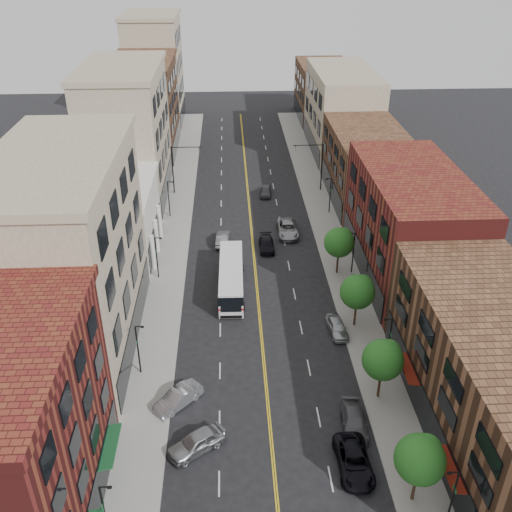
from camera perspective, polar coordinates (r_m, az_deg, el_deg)
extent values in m
plane|color=black|center=(46.37, 1.51, -17.74)|extent=(220.00, 220.00, 0.00)
cube|color=gray|center=(74.84, -8.12, 2.33)|extent=(4.00, 110.00, 0.15)
cube|color=gray|center=(75.57, 7.16, 2.68)|extent=(4.00, 110.00, 0.15)
cube|color=maroon|center=(39.73, -24.06, -16.75)|extent=(10.00, 16.00, 14.00)
cube|color=gray|center=(52.85, -18.15, -0.32)|extent=(10.00, 22.00, 18.00)
cube|color=silver|center=(70.61, -14.26, 3.48)|extent=(10.00, 14.00, 8.00)
cube|color=gray|center=(84.34, -12.73, 11.67)|extent=(10.00, 20.00, 18.00)
cube|color=#513320|center=(103.73, -11.02, 14.33)|extent=(10.00, 20.00, 15.00)
cube|color=gray|center=(120.54, -10.09, 17.76)|extent=(10.00, 16.00, 20.00)
cube|color=#513320|center=(47.07, 23.16, -11.48)|extent=(10.00, 26.00, 10.00)
cube|color=maroon|center=(65.06, 15.12, 2.99)|extent=(10.00, 22.00, 12.00)
cube|color=#513320|center=(83.97, 11.05, 8.87)|extent=(10.00, 20.00, 10.00)
cube|color=gray|center=(102.86, 8.56, 14.12)|extent=(10.00, 22.00, 14.00)
cube|color=#513320|center=(122.28, 6.77, 16.00)|extent=(10.00, 18.00, 11.00)
cylinder|color=black|center=(43.07, 15.55, -21.32)|extent=(0.22, 0.22, 2.50)
sphere|color=#19581A|center=(41.10, 16.06, -18.97)|extent=(3.40, 3.40, 3.40)
sphere|color=#19581A|center=(41.12, 16.69, -18.00)|extent=(2.04, 2.04, 2.04)
cylinder|color=black|center=(49.60, 12.23, -12.46)|extent=(0.22, 0.22, 2.50)
sphere|color=#19581A|center=(47.89, 12.56, -10.11)|extent=(3.40, 3.40, 3.40)
sphere|color=#19581A|center=(48.00, 13.10, -9.29)|extent=(2.04, 2.04, 2.04)
cylinder|color=black|center=(57.13, 9.88, -5.77)|extent=(0.22, 0.22, 2.50)
sphere|color=#19581A|center=(55.66, 10.12, -3.55)|extent=(3.40, 3.40, 3.40)
sphere|color=#19581A|center=(55.82, 10.58, -2.87)|extent=(2.04, 2.04, 2.04)
cylinder|color=black|center=(65.33, 8.15, -0.69)|extent=(0.22, 0.22, 2.50)
sphere|color=#19581A|center=(64.05, 8.31, 1.35)|extent=(3.40, 3.40, 3.40)
sphere|color=#19581A|center=(64.25, 8.72, 1.93)|extent=(2.04, 2.04, 2.04)
cylinder|color=black|center=(38.01, -14.85, -21.43)|extent=(0.70, 0.10, 0.10)
cube|color=black|center=(38.00, -14.45, -21.50)|extent=(0.28, 0.14, 0.14)
cube|color=#19592D|center=(39.32, -15.07, -22.88)|extent=(0.04, 0.55, 0.35)
cylinder|color=black|center=(51.00, -11.71, -9.18)|extent=(0.14, 0.14, 5.00)
cylinder|color=black|center=(49.44, -11.60, -6.92)|extent=(0.70, 0.10, 0.10)
cube|color=black|center=(49.43, -11.31, -6.96)|extent=(0.28, 0.14, 0.14)
cube|color=#19592D|center=(50.45, -11.82, -8.38)|extent=(0.04, 0.55, 0.35)
cylinder|color=black|center=(64.12, -9.89, -0.18)|extent=(0.14, 0.14, 5.00)
cylinder|color=black|center=(62.89, -9.77, 1.80)|extent=(0.70, 0.10, 0.10)
cube|color=black|center=(62.88, -9.54, 1.77)|extent=(0.28, 0.14, 0.14)
cube|color=#19592D|center=(63.69, -9.96, 0.52)|extent=(0.04, 0.55, 0.35)
cylinder|color=black|center=(78.33, -8.72, 5.66)|extent=(0.14, 0.14, 5.00)
cylinder|color=black|center=(77.32, -8.60, 7.36)|extent=(0.70, 0.10, 0.10)
cube|color=black|center=(77.31, -8.41, 7.34)|extent=(0.28, 0.14, 0.14)
cube|color=#19592D|center=(77.97, -8.77, 6.27)|extent=(0.04, 0.55, 0.35)
cylinder|color=black|center=(41.50, 19.04, -21.97)|extent=(0.14, 0.14, 5.00)
cylinder|color=black|center=(39.51, 19.16, -19.76)|extent=(0.70, 0.10, 0.10)
cube|color=black|center=(39.46, 18.79, -19.86)|extent=(0.28, 0.14, 0.14)
cube|color=#19592D|center=(40.82, 19.26, -21.17)|extent=(0.04, 0.55, 0.35)
cylinder|color=black|center=(52.16, 13.16, -8.37)|extent=(0.14, 0.14, 5.00)
cylinder|color=black|center=(50.60, 13.10, -6.16)|extent=(0.70, 0.10, 0.10)
cube|color=black|center=(50.56, 12.82, -6.22)|extent=(0.28, 0.14, 0.14)
cube|color=#19592D|center=(51.62, 13.28, -7.58)|extent=(0.04, 0.55, 0.35)
cylinder|color=black|center=(65.05, 9.69, 0.30)|extent=(0.14, 0.14, 5.00)
cylinder|color=black|center=(63.81, 9.58, 2.25)|extent=(0.70, 0.10, 0.10)
cube|color=black|center=(63.78, 9.35, 2.21)|extent=(0.28, 0.14, 0.14)
cube|color=#19592D|center=(64.62, 9.76, 1.00)|extent=(0.04, 0.55, 0.35)
cylinder|color=black|center=(79.09, 7.42, 6.01)|extent=(0.14, 0.14, 5.00)
cylinder|color=black|center=(78.07, 7.28, 7.68)|extent=(0.70, 0.10, 0.10)
cube|color=black|center=(78.04, 7.10, 7.65)|extent=(0.28, 0.14, 0.14)
cube|color=#19592D|center=(78.73, 7.46, 6.60)|extent=(0.04, 0.55, 0.35)
cylinder|color=black|center=(85.27, -8.33, 8.53)|extent=(0.18, 0.18, 7.20)
cylinder|color=black|center=(83.93, -6.98, 10.75)|extent=(4.40, 0.12, 0.12)
imported|color=black|center=(83.94, -5.72, 10.54)|extent=(0.15, 0.18, 0.90)
cylinder|color=black|center=(85.97, 6.60, 8.83)|extent=(0.18, 0.18, 7.20)
cylinder|color=black|center=(84.50, 5.23, 10.98)|extent=(4.40, 0.12, 0.12)
imported|color=black|center=(84.40, 3.98, 10.72)|extent=(0.15, 0.18, 0.90)
cube|color=silver|center=(61.79, -2.50, -2.12)|extent=(2.66, 11.49, 2.77)
cube|color=black|center=(61.44, -2.51, -1.59)|extent=(2.70, 11.53, 1.00)
cube|color=#A50B10|center=(61.94, -2.49, -2.35)|extent=(2.70, 11.53, 0.21)
cube|color=black|center=(56.86, -2.52, -4.98)|extent=(2.10, 0.09, 1.53)
cylinder|color=black|center=(59.24, -3.71, -5.01)|extent=(0.28, 0.92, 0.92)
cylinder|color=black|center=(59.21, -1.26, -4.97)|extent=(0.28, 0.92, 0.92)
cylinder|color=black|center=(65.66, -3.57, -1.21)|extent=(0.28, 0.92, 0.92)
cylinder|color=black|center=(65.62, -1.37, -1.17)|extent=(0.28, 0.92, 0.92)
imported|color=#939599|center=(45.24, -5.96, -18.04)|extent=(4.86, 4.12, 1.57)
imported|color=#A8ABAF|center=(48.78, -7.79, -13.89)|extent=(4.23, 4.22, 1.46)
imported|color=black|center=(44.53, 9.76, -19.55)|extent=(2.46, 5.22, 1.44)
imported|color=#4F4E53|center=(47.20, 9.77, -16.05)|extent=(2.21, 4.72, 1.33)
imported|color=#A9ACB1|center=(56.37, 8.13, -7.05)|extent=(2.00, 4.16, 1.37)
imported|color=#515257|center=(71.42, -3.35, 1.76)|extent=(1.84, 4.42, 1.42)
imported|color=black|center=(70.09, 1.07, 1.16)|extent=(1.84, 4.44, 1.29)
imported|color=gray|center=(73.64, 3.19, 2.74)|extent=(2.62, 5.64, 1.56)
imported|color=#434247|center=(84.90, 0.99, 6.50)|extent=(1.95, 4.02, 1.32)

